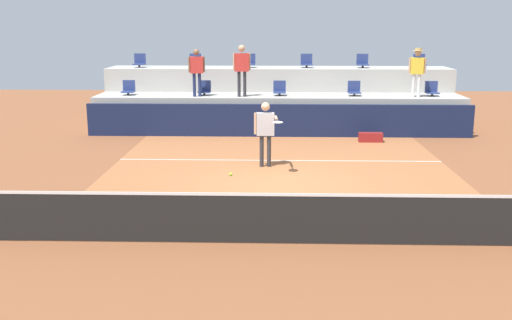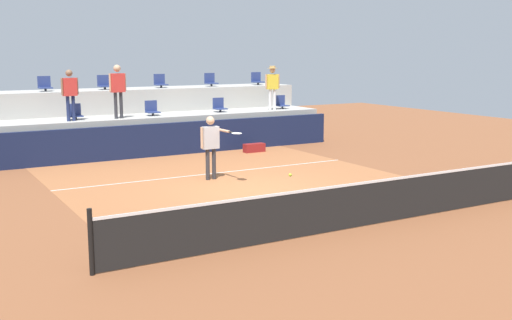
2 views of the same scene
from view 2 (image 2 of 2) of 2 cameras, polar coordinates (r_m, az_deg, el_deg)
The scene contains 22 objects.
ground_plane at distance 15.61m, azimuth -0.20°, elevation -2.76°, with size 40.00×40.00×0.00m, color brown.
court_inner_paint at distance 16.46m, azimuth -1.93°, elevation -2.09°, with size 9.00×10.00×0.01m, color #A36038.
court_service_line at distance 17.68m, azimuth -4.07°, elevation -1.25°, with size 9.00×0.06×0.00m, color silver.
tennis_net at distance 12.28m, azimuth 9.13°, elevation -4.02°, with size 10.48×0.08×1.07m.
sponsor_backboard at distance 20.85m, azimuth -8.42°, elevation 1.89°, with size 13.00×0.16×1.10m, color #141E42.
seating_tier_lower at distance 22.04m, azimuth -9.68°, elevation 2.48°, with size 13.00×1.80×1.25m, color #ADAAA3.
seating_tier_upper at distance 23.68m, azimuth -11.23°, elevation 3.98°, with size 13.00×1.80×2.10m, color #ADAAA3.
stadium_chair_lower_left at distance 21.12m, azimuth -16.42°, elevation 4.19°, with size 0.44×0.40×0.52m.
stadium_chair_lower_center at distance 21.90m, azimuth -9.61°, elevation 4.65°, with size 0.44×0.40×0.52m.
stadium_chair_lower_right at distance 22.95m, azimuth -3.41°, elevation 5.01°, with size 0.44×0.40×0.52m.
stadium_chair_lower_far_right at distance 24.28m, azimuth 2.35°, elevation 5.29°, with size 0.44×0.40×0.52m.
stadium_chair_upper_left at distance 22.70m, azimuth -18.97°, elevation 6.59°, with size 0.44×0.40×0.52m.
stadium_chair_upper_mid_left at distance 23.19m, azimuth -13.89°, elevation 6.89°, with size 0.44×0.40×0.52m.
stadium_chair_upper_mid_right at distance 23.89m, azimuth -8.85°, elevation 7.14°, with size 0.44×0.40×0.52m.
stadium_chair_upper_right at distance 24.73m, azimuth -4.23°, elevation 7.33°, with size 0.44×0.40×0.52m.
stadium_chair_upper_far_right at distance 25.73m, azimuth 0.10°, elevation 7.45°, with size 0.44×0.40×0.52m.
tennis_player at distance 16.68m, azimuth -4.15°, elevation 1.76°, with size 0.76×1.19×1.74m.
spectator_in_grey at distance 20.65m, azimuth -16.85°, elevation 6.19°, with size 0.58×0.26×1.64m.
spectator_leaning_on_rail at distance 21.05m, azimuth -12.68°, elevation 6.71°, with size 0.62×0.28×1.78m.
spectator_with_hat at distance 23.56m, azimuth 1.53°, elevation 7.11°, with size 0.57×0.47×1.68m.
tennis_ball at distance 12.28m, azimuth 3.19°, elevation -1.39°, with size 0.07×0.07×0.07m.
equipment_bag at distance 21.44m, azimuth -0.17°, elevation 1.13°, with size 0.76×0.28×0.30m, color maroon.
Camera 2 is at (-7.56, -13.22, 3.43)m, focal length 43.21 mm.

